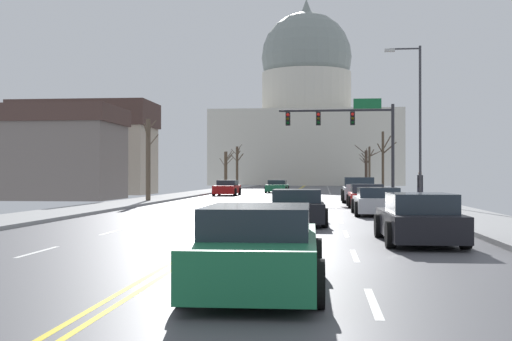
% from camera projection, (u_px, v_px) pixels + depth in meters
% --- Properties ---
extents(ground, '(20.00, 180.00, 0.20)m').
position_uv_depth(ground, '(266.00, 209.00, 33.20)').
color(ground, '#4C4C52').
extents(signal_gantry, '(7.91, 0.41, 6.83)m').
position_uv_depth(signal_gantry, '(351.00, 126.00, 45.47)').
color(signal_gantry, '#28282D').
rests_on(signal_gantry, ground).
extents(street_lamp_right, '(2.01, 0.24, 8.74)m').
position_uv_depth(street_lamp_right, '(416.00, 112.00, 36.63)').
color(street_lamp_right, '#333338').
rests_on(street_lamp_right, ground).
extents(capitol_building, '(31.35, 21.18, 32.45)m').
position_uv_depth(capitol_building, '(306.00, 117.00, 115.20)').
color(capitol_building, beige).
rests_on(capitol_building, ground).
extents(pickup_truck_near_00, '(2.31, 5.77, 1.56)m').
position_uv_depth(pickup_truck_near_00, '(359.00, 191.00, 42.07)').
color(pickup_truck_near_00, '#ADB2B7').
rests_on(pickup_truck_near_00, ground).
extents(sedan_near_01, '(2.05, 4.40, 1.23)m').
position_uv_depth(sedan_near_01, '(367.00, 196.00, 35.33)').
color(sedan_near_01, '#B71414').
rests_on(sedan_near_01, ground).
extents(sedan_near_02, '(2.11, 4.61, 1.18)m').
position_uv_depth(sedan_near_02, '(377.00, 202.00, 28.36)').
color(sedan_near_02, silver).
rests_on(sedan_near_02, ground).
extents(sedan_near_03, '(2.13, 4.43, 1.22)m').
position_uv_depth(sedan_near_03, '(297.00, 208.00, 22.87)').
color(sedan_near_03, black).
rests_on(sedan_near_03, ground).
extents(sedan_near_04, '(1.99, 4.39, 1.26)m').
position_uv_depth(sedan_near_04, '(419.00, 220.00, 16.65)').
color(sedan_near_04, black).
rests_on(sedan_near_04, ground).
extents(sedan_near_05, '(1.99, 4.55, 1.26)m').
position_uv_depth(sedan_near_05, '(259.00, 249.00, 9.95)').
color(sedan_near_05, '#1E7247').
rests_on(sedan_near_05, ground).
extents(sedan_oncoming_00, '(2.01, 4.46, 1.28)m').
position_uv_depth(sedan_oncoming_00, '(227.00, 188.00, 55.43)').
color(sedan_oncoming_00, '#B71414').
rests_on(sedan_oncoming_00, ground).
extents(sedan_oncoming_01, '(2.19, 4.37, 1.22)m').
position_uv_depth(sedan_oncoming_01, '(277.00, 187.00, 64.02)').
color(sedan_oncoming_01, '#1E7247').
rests_on(sedan_oncoming_01, ground).
extents(flank_building_00, '(12.25, 6.34, 8.20)m').
position_uv_depth(flank_building_00, '(85.00, 148.00, 59.14)').
color(flank_building_00, '#B2A38E').
rests_on(flank_building_00, ground).
extents(flank_building_01, '(9.99, 6.55, 6.46)m').
position_uv_depth(flank_building_01, '(48.00, 153.00, 46.32)').
color(flank_building_01, slate).
rests_on(flank_building_01, ground).
extents(bare_tree_00, '(1.88, 1.87, 5.88)m').
position_uv_depth(bare_tree_00, '(383.00, 159.00, 65.46)').
color(bare_tree_00, '#4C3D2D').
rests_on(bare_tree_00, ground).
extents(bare_tree_01, '(0.67, 2.23, 5.14)m').
position_uv_depth(bare_tree_01, '(148.00, 158.00, 40.74)').
color(bare_tree_01, brown).
rests_on(bare_tree_01, ground).
extents(bare_tree_02, '(2.64, 1.44, 5.40)m').
position_uv_depth(bare_tree_02, '(366.00, 168.00, 83.49)').
color(bare_tree_02, '#423328').
rests_on(bare_tree_02, ground).
extents(bare_tree_03, '(1.93, 2.67, 5.39)m').
position_uv_depth(bare_tree_03, '(237.00, 166.00, 82.68)').
color(bare_tree_03, '#4C3D2D').
rests_on(bare_tree_03, ground).
extents(bare_tree_04, '(2.45, 1.43, 4.67)m').
position_uv_depth(bare_tree_04, '(369.00, 165.00, 72.45)').
color(bare_tree_04, brown).
rests_on(bare_tree_04, ground).
extents(bare_tree_05, '(1.88, 2.43, 4.45)m').
position_uv_depth(bare_tree_05, '(226.00, 169.00, 78.66)').
color(bare_tree_05, '#4C3D2D').
rests_on(bare_tree_05, ground).
extents(pedestrian_00, '(0.35, 0.34, 1.79)m').
position_uv_depth(pedestrian_00, '(420.00, 185.00, 39.35)').
color(pedestrian_00, black).
rests_on(pedestrian_00, ground).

